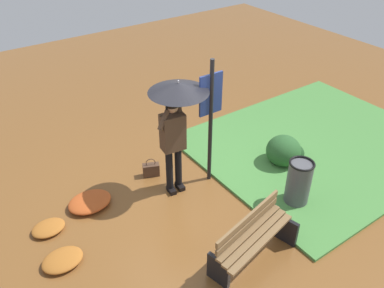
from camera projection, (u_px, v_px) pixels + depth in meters
The scene contains 11 objects.
ground_plane at pixel (196, 190), 7.05m from camera, with size 18.00×18.00×0.00m, color brown.
grass_verge at pixel (317, 144), 8.21m from camera, with size 4.80×4.00×0.05m.
person_with_umbrella at pixel (176, 110), 6.26m from camera, with size 0.96×0.96×2.04m.
info_sign_post at pixel (211, 108), 6.53m from camera, with size 0.44×0.07×2.30m.
handbag at pixel (151, 170), 7.33m from camera, with size 0.33×0.25×0.37m.
park_bench at pixel (253, 238), 5.57m from camera, with size 1.42×0.67×0.75m.
trash_bin at pixel (298, 183), 6.55m from camera, with size 0.42×0.42×0.83m.
shrub_cluster at pixel (285, 151), 7.56m from camera, with size 0.72×0.65×0.59m.
leaf_pile_near_person at pixel (63, 260), 5.68m from camera, with size 0.59×0.47×0.13m.
leaf_pile_by_bench at pixel (48, 228), 6.21m from camera, with size 0.51×0.41×0.11m.
leaf_pile_far_path at pixel (90, 202), 6.67m from camera, with size 0.72×0.58×0.16m.
Camera 1 is at (-3.16, -4.40, 4.59)m, focal length 37.47 mm.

